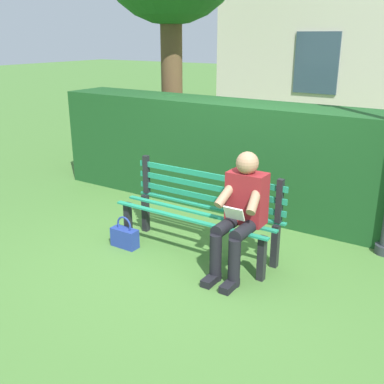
{
  "coord_description": "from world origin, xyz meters",
  "views": [
    {
      "loc": [
        -2.41,
        3.81,
        2.25
      ],
      "look_at": [
        0.0,
        0.1,
        0.73
      ],
      "focal_mm": 42.78,
      "sensor_mm": 36.0,
      "label": 1
    }
  ],
  "objects": [
    {
      "name": "park_bench",
      "position": [
        0.0,
        -0.08,
        0.47
      ],
      "size": [
        1.83,
        0.48,
        0.93
      ],
      "color": "black",
      "rests_on": "ground"
    },
    {
      "name": "ground",
      "position": [
        0.0,
        0.0,
        0.0
      ],
      "size": [
        60.0,
        60.0,
        0.0
      ],
      "primitive_type": "plane",
      "color": "#477533"
    },
    {
      "name": "person_seated",
      "position": [
        -0.56,
        0.1,
        0.65
      ],
      "size": [
        0.44,
        0.73,
        1.21
      ],
      "color": "maroon",
      "rests_on": "ground"
    },
    {
      "name": "handbag",
      "position": [
        0.75,
        0.32,
        0.12
      ],
      "size": [
        0.31,
        0.14,
        0.36
      ],
      "color": "navy",
      "rests_on": "ground"
    },
    {
      "name": "hedge_backdrop",
      "position": [
        -0.17,
        -1.51,
        0.75
      ],
      "size": [
        6.45,
        0.84,
        1.56
      ],
      "color": "#19471E",
      "rests_on": "ground"
    }
  ]
}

